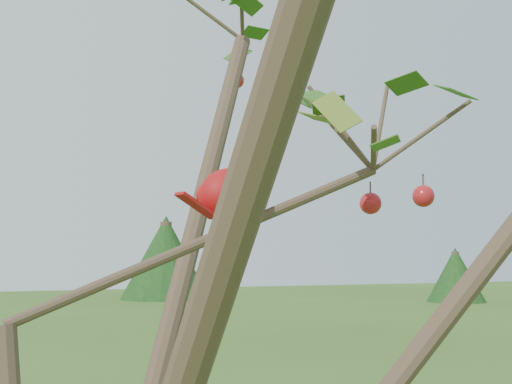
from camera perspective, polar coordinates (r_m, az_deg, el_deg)
crabapple_tree at (r=0.99m, az=-14.36°, el=-0.90°), size 2.35×2.05×2.95m
cardinal at (r=1.16m, az=-1.68°, el=-0.13°), size 0.19×0.12×0.13m
distant_trees at (r=27.29m, az=-17.66°, el=-5.68°), size 41.57×14.16×3.78m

